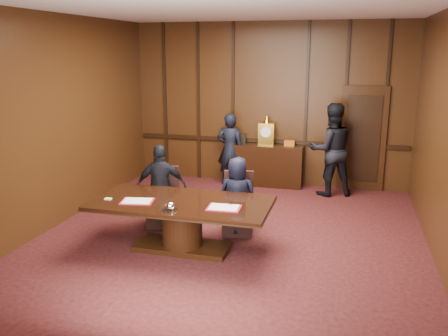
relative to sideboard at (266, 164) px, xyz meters
name	(u,v)px	position (x,y,z in m)	size (l,w,h in m)	color
room	(236,131)	(0.07, -3.12, 1.24)	(7.00, 7.04, 3.50)	black
sideboard	(266,164)	(0.00, 0.00, 0.00)	(1.60, 0.45, 1.54)	black
conference_table	(182,217)	(-0.59, -3.76, 0.02)	(2.62, 1.32, 0.76)	black
folder_left	(137,201)	(-1.20, -3.96, 0.28)	(0.51, 0.41, 0.02)	#B1102B
folder_right	(224,208)	(0.10, -3.92, 0.28)	(0.48, 0.35, 0.02)	#B1102B
inkstand	(170,207)	(-0.59, -4.21, 0.33)	(0.20, 0.14, 0.12)	white
notepad	(108,199)	(-1.67, -3.97, 0.28)	(0.10, 0.07, 0.01)	#FCFF7C
chair_left	(163,209)	(-1.24, -2.88, -0.19)	(0.56, 0.56, 0.99)	black
chair_right	(238,215)	(0.06, -2.88, -0.19)	(0.56, 0.56, 0.99)	black
signatory_left	(161,187)	(-1.24, -2.96, 0.22)	(0.82, 0.34, 1.41)	black
signatory_right	(237,196)	(0.06, -2.96, 0.15)	(0.62, 0.41, 1.28)	black
witness_left	(230,149)	(-0.77, -0.16, 0.31)	(0.58, 0.38, 1.59)	black
witness_right	(331,150)	(1.39, -0.35, 0.46)	(0.92, 0.71, 1.89)	black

